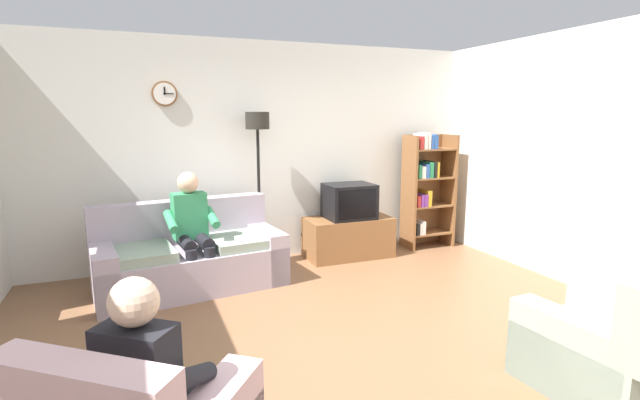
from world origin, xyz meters
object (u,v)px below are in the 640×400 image
tv_stand (348,237)px  tv (349,201)px  person_on_couch (192,225)px  person_in_left_armchair (152,377)px  floor_lamp (258,146)px  bookshelf (425,186)px  armchair_near_bookshelf (608,350)px  couch (190,259)px

tv_stand → tv: size_ratio=1.83×
person_on_couch → tv: bearing=13.2°
tv → person_in_left_armchair: (-2.50, -3.16, -0.13)m
floor_lamp → person_in_left_armchair: 3.65m
bookshelf → person_in_left_armchair: size_ratio=1.42×
tv_stand → armchair_near_bookshelf: armchair_near_bookshelf is taller
floor_lamp → person_on_couch: (-0.86, -0.59, -0.75)m
tv → floor_lamp: (-1.14, 0.12, 0.72)m
person_on_couch → person_in_left_armchair: 2.74m
person_in_left_armchair → person_on_couch: bearing=79.4°
armchair_near_bookshelf → person_on_couch: person_on_couch is taller
person_on_couch → couch: bearing=105.3°
couch → floor_lamp: (0.89, 0.48, 1.14)m
couch → person_in_left_armchair: (-0.47, -2.80, 0.29)m
tv_stand → tv: bearing=-90.0°
tv_stand → person_on_couch: person_on_couch is taller
bookshelf → person_in_left_armchair: 4.93m
floor_lamp → armchair_near_bookshelf: size_ratio=1.95×
bookshelf → person_in_left_armchair: bearing=-138.7°
armchair_near_bookshelf → tv_stand: bearing=95.0°
couch → person_on_couch: (0.03, -0.11, 0.39)m
armchair_near_bookshelf → person_in_left_armchair: (-2.80, 0.20, 0.32)m
floor_lamp → tv: bearing=-6.2°
tv_stand → person_in_left_armchair: 4.06m
tv → floor_lamp: floor_lamp is taller
bookshelf → person_on_couch: (-3.20, -0.56, -0.16)m
armchair_near_bookshelf → person_in_left_armchair: bearing=175.9°
floor_lamp → armchair_near_bookshelf: bearing=-67.6°
couch → tv_stand: bearing=10.7°
bookshelf → floor_lamp: 2.41m
couch → armchair_near_bookshelf: (2.33, -3.00, -0.02)m
floor_lamp → person_on_couch: 1.29m
couch → person_in_left_armchair: size_ratio=1.78×
couch → person_in_left_armchair: 2.85m
tv → person_on_couch: 2.05m
floor_lamp → person_on_couch: bearing=-145.4°
bookshelf → armchair_near_bookshelf: 3.61m
couch → bookshelf: bookshelf is taller
couch → tv_stand: 2.07m
bookshelf → floor_lamp: floor_lamp is taller
armchair_near_bookshelf → person_on_couch: size_ratio=0.76×
person_on_couch → person_in_left_armchair: bearing=-100.6°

